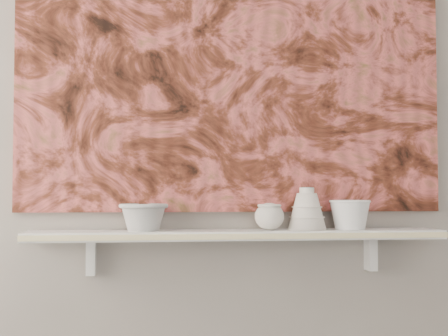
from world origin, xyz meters
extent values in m
plane|color=gray|center=(0.00, 1.60, 1.35)|extent=(3.60, 0.00, 3.60)
cube|color=white|center=(0.00, 1.51, 0.92)|extent=(1.40, 0.18, 0.03)
cube|color=beige|center=(0.00, 1.41, 0.92)|extent=(1.40, 0.01, 0.02)
cube|color=white|center=(-0.49, 1.57, 0.84)|extent=(0.03, 0.06, 0.12)
cube|color=white|center=(0.49, 1.57, 0.84)|extent=(0.03, 0.06, 0.12)
cube|color=maroon|center=(0.00, 1.59, 1.54)|extent=(1.50, 0.02, 1.10)
cube|color=black|center=(0.45, 1.57, 1.23)|extent=(0.09, 0.00, 0.08)
camera|label=1|loc=(-0.32, -0.58, 1.05)|focal=50.00mm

